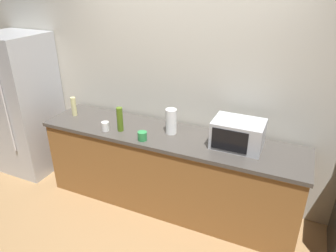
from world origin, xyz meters
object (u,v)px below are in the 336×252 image
(refrigerator, at_px, (24,105))
(microwave, at_px, (238,134))
(mug_green, at_px, (142,136))
(mug_white, at_px, (105,126))
(bottle_vinegar, at_px, (74,106))
(bottle_olive_oil, at_px, (120,119))
(paper_towel_roll, at_px, (171,121))

(refrigerator, xyz_separation_m, microwave, (2.76, 0.05, 0.13))
(microwave, bearing_deg, mug_green, -163.77)
(refrigerator, xyz_separation_m, mug_white, (1.40, -0.19, 0.05))
(microwave, bearing_deg, bottle_vinegar, -178.78)
(mug_white, bearing_deg, refrigerator, 172.42)
(refrigerator, bearing_deg, bottle_olive_oil, -4.47)
(bottle_olive_oil, distance_m, mug_white, 0.18)
(refrigerator, bearing_deg, mug_white, -7.58)
(paper_towel_roll, bearing_deg, bottle_olive_oil, -161.71)
(paper_towel_roll, bearing_deg, mug_white, -160.48)
(bottle_vinegar, xyz_separation_m, mug_white, (0.57, -0.19, -0.06))
(bottle_vinegar, xyz_separation_m, mug_green, (1.04, -0.22, -0.07))
(bottle_olive_oil, xyz_separation_m, bottle_vinegar, (-0.72, 0.13, -0.02))
(mug_white, bearing_deg, mug_green, -3.54)
(bottle_olive_oil, relative_size, bottle_vinegar, 1.17)
(mug_white, relative_size, mug_green, 1.05)
(paper_towel_roll, xyz_separation_m, mug_green, (-0.20, -0.26, -0.09))
(mug_green, bearing_deg, microwave, 16.23)
(microwave, bearing_deg, mug_white, -170.29)
(microwave, xyz_separation_m, mug_green, (-0.90, -0.26, -0.09))
(microwave, distance_m, paper_towel_roll, 0.70)
(bottle_olive_oil, height_order, mug_green, bottle_olive_oil)
(refrigerator, relative_size, mug_green, 19.05)
(refrigerator, xyz_separation_m, bottle_vinegar, (0.83, 0.01, 0.11))
(bottle_olive_oil, bearing_deg, microwave, 7.89)
(mug_white, xyz_separation_m, mug_green, (0.47, -0.03, -0.00))
(bottle_vinegar, bearing_deg, bottle_olive_oil, -10.05)
(refrigerator, distance_m, bottle_vinegar, 0.83)
(paper_towel_roll, distance_m, bottle_olive_oil, 0.55)
(paper_towel_roll, bearing_deg, microwave, -0.18)
(microwave, xyz_separation_m, mug_white, (-1.37, -0.23, -0.09))
(mug_white, bearing_deg, microwave, 9.71)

